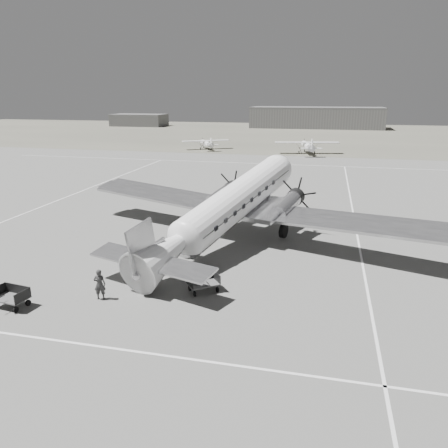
{
  "coord_description": "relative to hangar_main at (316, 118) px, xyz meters",
  "views": [
    {
      "loc": [
        9.26,
        -29.25,
        10.76
      ],
      "look_at": [
        2.69,
        -1.41,
        2.2
      ],
      "focal_mm": 35.0,
      "sensor_mm": 36.0,
      "label": 1
    }
  ],
  "objects": [
    {
      "name": "ground_crew",
      "position": [
        -7.27,
        -129.71,
        -2.43
      ],
      "size": [
        0.72,
        0.56,
        1.73
      ],
      "primitive_type": "imported",
      "rotation": [
        0.0,
        0.0,
        3.4
      ],
      "color": "#2C2C2C",
      "rests_on": "ground"
    },
    {
      "name": "hangar_main",
      "position": [
        0.0,
        0.0,
        0.0
      ],
      "size": [
        42.0,
        14.0,
        6.6
      ],
      "color": "#606060",
      "rests_on": "ground"
    },
    {
      "name": "ramp_agent",
      "position": [
        -6.91,
        -124.55,
        -2.46
      ],
      "size": [
        0.95,
        1.02,
        1.67
      ],
      "primitive_type": "imported",
      "rotation": [
        0.0,
        0.0,
        1.05
      ],
      "color": "#AFAFAD",
      "rests_on": "ground"
    },
    {
      "name": "taxi_line_near",
      "position": [
        -5.0,
        -134.0,
        -3.29
      ],
      "size": [
        60.0,
        0.15,
        0.01
      ],
      "primitive_type": "cube",
      "color": "silver",
      "rests_on": "ground"
    },
    {
      "name": "taxi_line_left",
      "position": [
        -23.0,
        -110.0,
        -3.29
      ],
      "size": [
        0.15,
        60.0,
        0.01
      ],
      "primitive_type": "cube",
      "color": "silver",
      "rests_on": "ground"
    },
    {
      "name": "ground",
      "position": [
        -5.0,
        -120.0,
        -3.3
      ],
      "size": [
        260.0,
        260.0,
        0.0
      ],
      "primitive_type": "plane",
      "color": "#60605E",
      "rests_on": "ground"
    },
    {
      "name": "baggage_cart_near",
      "position": [
        -2.06,
        -127.52,
        -2.79
      ],
      "size": [
        2.19,
        2.09,
        1.01
      ],
      "primitive_type": null,
      "rotation": [
        0.0,
        0.0,
        0.65
      ],
      "color": "#4E4E4E",
      "rests_on": "ground"
    },
    {
      "name": "shed_secondary",
      "position": [
        -60.0,
        -5.0,
        -1.3
      ],
      "size": [
        18.0,
        10.0,
        4.0
      ],
      "primitive_type": "cube",
      "color": "#4E4E4E",
      "rests_on": "ground"
    },
    {
      "name": "dc3_airliner",
      "position": [
        -2.31,
        -119.41,
        -0.46
      ],
      "size": [
        34.81,
        28.99,
        5.68
      ],
      "primitive_type": null,
      "rotation": [
        0.0,
        0.0,
        -0.32
      ],
      "color": "silver",
      "rests_on": "ground"
    },
    {
      "name": "taxi_line_horizon",
      "position": [
        -5.0,
        -80.0,
        -3.29
      ],
      "size": [
        90.0,
        0.15,
        0.01
      ],
      "primitive_type": "cube",
      "color": "silver",
      "rests_on": "ground"
    },
    {
      "name": "grass_infield",
      "position": [
        -5.0,
        -25.0,
        -3.3
      ],
      "size": [
        260.0,
        90.0,
        0.01
      ],
      "primitive_type": "cube",
      "color": "#625F52",
      "rests_on": "ground"
    },
    {
      "name": "passenger",
      "position": [
        -6.7,
        -123.91,
        -2.47
      ],
      "size": [
        0.54,
        0.82,
        1.65
      ],
      "primitive_type": "imported",
      "rotation": [
        0.0,
        0.0,
        1.59
      ],
      "color": "#AFAFAD",
      "rests_on": "ground"
    },
    {
      "name": "baggage_cart_far",
      "position": [
        -11.38,
        -131.63,
        -2.77
      ],
      "size": [
        2.03,
        1.56,
        1.06
      ],
      "primitive_type": null,
      "rotation": [
        0.0,
        0.0,
        -0.13
      ],
      "color": "#4E4E4E",
      "rests_on": "ground"
    },
    {
      "name": "light_plane_right",
      "position": [
        0.58,
        -66.3,
        -2.06
      ],
      "size": [
        13.74,
        12.02,
        2.48
      ],
      "primitive_type": null,
      "rotation": [
        0.0,
        0.0,
        0.21
      ],
      "color": "white",
      "rests_on": "ground"
    },
    {
      "name": "light_plane_left",
      "position": [
        -19.49,
        -63.93,
        -2.29
      ],
      "size": [
        12.34,
        11.67,
        2.01
      ],
      "primitive_type": null,
      "rotation": [
        0.0,
        0.0,
        0.52
      ],
      "color": "white",
      "rests_on": "ground"
    },
    {
      "name": "taxi_line_right",
      "position": [
        7.0,
        -120.0,
        -3.29
      ],
      "size": [
        0.15,
        80.0,
        0.01
      ],
      "primitive_type": "cube",
      "color": "silver",
      "rests_on": "ground"
    }
  ]
}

